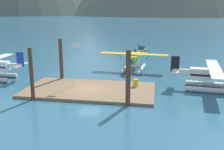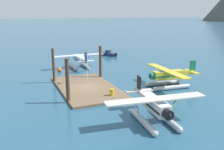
% 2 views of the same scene
% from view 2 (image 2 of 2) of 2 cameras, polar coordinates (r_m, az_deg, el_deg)
% --- Properties ---
extents(ground_plane, '(1200.00, 1200.00, 0.00)m').
position_cam_2_polar(ground_plane, '(36.67, -5.84, -3.13)').
color(ground_plane, '#285670').
extents(dock_platform, '(14.90, 7.91, 0.30)m').
position_cam_2_polar(dock_platform, '(36.62, -5.85, -2.91)').
color(dock_platform, brown).
rests_on(dock_platform, ground).
extents(piling_near_left, '(0.41, 0.41, 5.54)m').
position_cam_2_polar(piling_near_left, '(40.03, -13.40, 2.10)').
color(piling_near_left, '#4C3323').
rests_on(piling_near_left, ground).
extents(piling_near_right, '(0.48, 0.48, 5.57)m').
position_cam_2_polar(piling_near_right, '(30.43, -10.26, -1.41)').
color(piling_near_right, '#4C3323').
rests_on(piling_near_right, ground).
extents(piling_far_left, '(0.48, 0.48, 5.55)m').
position_cam_2_polar(piling_far_left, '(41.67, -2.71, 2.94)').
color(piling_far_left, '#4C3323').
rests_on(piling_far_left, ground).
extents(flagpole, '(0.95, 0.10, 5.36)m').
position_cam_2_polar(flagpole, '(37.92, -5.73, 3.16)').
color(flagpole, silver).
rests_on(flagpole, dock_platform).
extents(fuel_drum, '(0.62, 0.62, 0.88)m').
position_cam_2_polar(fuel_drum, '(32.39, -0.05, -4.01)').
color(fuel_drum, gold).
rests_on(fuel_drum, dock_platform).
extents(mooring_buoy, '(0.84, 0.84, 0.84)m').
position_cam_2_polar(mooring_buoy, '(47.83, -12.09, 1.19)').
color(mooring_buoy, orange).
rests_on(mooring_buoy, ground).
extents(seaplane_white_port_fwd, '(7.98, 10.44, 3.84)m').
position_cam_2_polar(seaplane_white_port_fwd, '(50.40, -7.59, 3.36)').
color(seaplane_white_port_fwd, '#B7BABF').
rests_on(seaplane_white_port_fwd, ground).
extents(seaplane_yellow_bow_right, '(10.48, 7.97, 3.84)m').
position_cam_2_polar(seaplane_yellow_bow_right, '(37.62, 12.85, -0.48)').
color(seaplane_yellow_bow_right, '#B7BABF').
rests_on(seaplane_yellow_bow_right, ground).
extents(seaplane_cream_stbd_fwd, '(7.95, 10.49, 3.84)m').
position_cam_2_polar(seaplane_cream_stbd_fwd, '(25.25, 9.84, -7.50)').
color(seaplane_cream_stbd_fwd, '#B7BABF').
rests_on(seaplane_cream_stbd_fwd, ground).
extents(boat_navy_open_west, '(4.38, 3.44, 1.50)m').
position_cam_2_polar(boat_navy_open_west, '(65.22, -0.77, 4.91)').
color(boat_navy_open_west, navy).
rests_on(boat_navy_open_west, ground).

